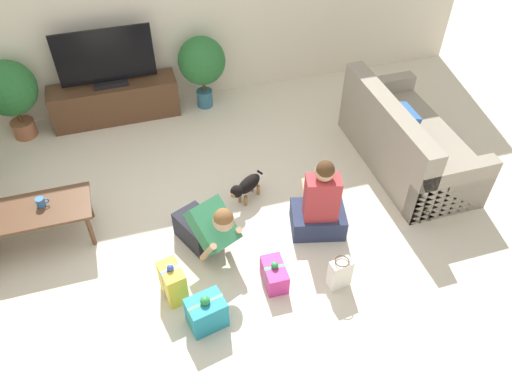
{
  "coord_description": "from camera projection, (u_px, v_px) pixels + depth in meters",
  "views": [
    {
      "loc": [
        -0.44,
        -3.2,
        3.75
      ],
      "look_at": [
        0.54,
        0.09,
        0.45
      ],
      "focal_mm": 35.0,
      "sensor_mm": 36.0,
      "label": 1
    }
  ],
  "objects": [
    {
      "name": "gift_box_c",
      "position": [
        173.0,
        282.0,
        4.33
      ],
      "size": [
        0.23,
        0.31,
        0.41
      ],
      "rotation": [
        0.0,
        0.0,
        0.21
      ],
      "color": "yellow",
      "rests_on": "ground_plane"
    },
    {
      "name": "tv_console",
      "position": [
        115.0,
        101.0,
        6.23
      ],
      "size": [
        1.55,
        0.38,
        0.49
      ],
      "color": "brown",
      "rests_on": "ground_plane"
    },
    {
      "name": "potted_plant_back_left",
      "position": [
        9.0,
        91.0,
        5.7
      ],
      "size": [
        0.64,
        0.64,
        0.98
      ],
      "color": "#A36042",
      "rests_on": "ground_plane"
    },
    {
      "name": "potted_plant_back_right",
      "position": [
        202.0,
        62.0,
        6.17
      ],
      "size": [
        0.59,
        0.59,
        0.95
      ],
      "color": "#336B84",
      "rests_on": "ground_plane"
    },
    {
      "name": "sofa_right",
      "position": [
        405.0,
        142.0,
        5.54
      ],
      "size": [
        0.88,
        1.8,
        0.86
      ],
      "rotation": [
        0.0,
        0.0,
        1.57
      ],
      "color": "gray",
      "rests_on": "ground_plane"
    },
    {
      "name": "wall_back",
      "position": [
        149.0,
        4.0,
        5.81
      ],
      "size": [
        8.4,
        0.06,
        2.6
      ],
      "color": "silver",
      "rests_on": "ground_plane"
    },
    {
      "name": "mug",
      "position": [
        41.0,
        202.0,
        4.63
      ],
      "size": [
        0.12,
        0.08,
        0.09
      ],
      "color": "#386BAD",
      "rests_on": "coffee_table"
    },
    {
      "name": "dog",
      "position": [
        246.0,
        186.0,
        5.17
      ],
      "size": [
        0.43,
        0.33,
        0.31
      ],
      "rotation": [
        0.0,
        0.0,
        5.32
      ],
      "color": "black",
      "rests_on": "ground_plane"
    },
    {
      "name": "coffee_table",
      "position": [
        33.0,
        214.0,
        4.65
      ],
      "size": [
        1.07,
        0.5,
        0.42
      ],
      "color": "brown",
      "rests_on": "ground_plane"
    },
    {
      "name": "gift_bag_a",
      "position": [
        340.0,
        274.0,
        4.41
      ],
      "size": [
        0.21,
        0.15,
        0.35
      ],
      "rotation": [
        0.0,
        0.0,
        0.13
      ],
      "color": "white",
      "rests_on": "ground_plane"
    },
    {
      "name": "person_kneeling",
      "position": [
        207.0,
        227.0,
        4.6
      ],
      "size": [
        0.58,
        0.79,
        0.74
      ],
      "rotation": [
        0.0,
        0.0,
        0.42
      ],
      "color": "#23232D",
      "rests_on": "ground_plane"
    },
    {
      "name": "person_sitting",
      "position": [
        320.0,
        207.0,
        4.79
      ],
      "size": [
        0.6,
        0.56,
        0.91
      ],
      "rotation": [
        0.0,
        0.0,
        2.89
      ],
      "color": "#283351",
      "rests_on": "ground_plane"
    },
    {
      "name": "gift_box_a",
      "position": [
        207.0,
        312.0,
        4.14
      ],
      "size": [
        0.35,
        0.29,
        0.37
      ],
      "rotation": [
        0.0,
        0.0,
        0.2
      ],
      "color": "teal",
      "rests_on": "ground_plane"
    },
    {
      "name": "gift_box_b",
      "position": [
        274.0,
        274.0,
        4.47
      ],
      "size": [
        0.19,
        0.32,
        0.28
      ],
      "rotation": [
        0.0,
        0.0,
        -0.03
      ],
      "color": "#CC3389",
      "rests_on": "ground_plane"
    },
    {
      "name": "tv",
      "position": [
        106.0,
        61.0,
        5.85
      ],
      "size": [
        1.13,
        0.2,
        0.71
      ],
      "color": "black",
      "rests_on": "tv_console"
    },
    {
      "name": "ground_plane",
      "position": [
        206.0,
        242.0,
        4.9
      ],
      "size": [
        16.0,
        16.0,
        0.0
      ],
      "primitive_type": "plane",
      "color": "beige"
    }
  ]
}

